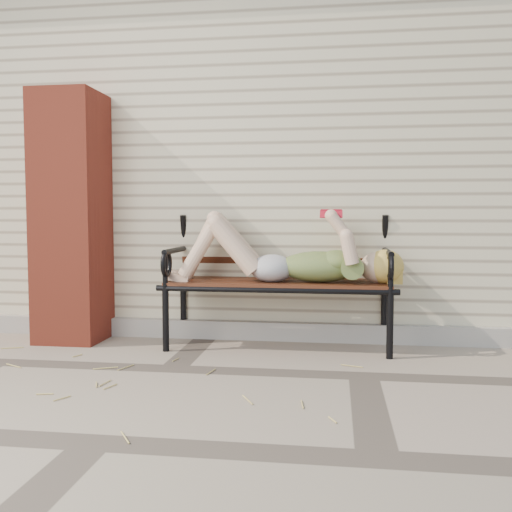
# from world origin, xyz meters

# --- Properties ---
(ground) EXTENTS (80.00, 80.00, 0.00)m
(ground) POSITION_xyz_m (0.00, 0.00, 0.00)
(ground) COLOR gray
(ground) RESTS_ON ground
(house_wall) EXTENTS (8.00, 4.00, 3.00)m
(house_wall) POSITION_xyz_m (0.00, 3.00, 1.50)
(house_wall) COLOR beige
(house_wall) RESTS_ON ground
(house_roof) EXTENTS (8.30, 4.30, 0.30)m
(house_roof) POSITION_xyz_m (0.00, 3.00, 3.15)
(house_roof) COLOR #4D4037
(house_roof) RESTS_ON house_wall
(foundation_strip) EXTENTS (8.00, 0.10, 0.15)m
(foundation_strip) POSITION_xyz_m (0.00, 0.97, 0.07)
(foundation_strip) COLOR #9A978B
(foundation_strip) RESTS_ON ground
(brick_pillar) EXTENTS (0.50, 0.50, 2.00)m
(brick_pillar) POSITION_xyz_m (-2.30, 0.75, 1.00)
(brick_pillar) COLOR #9E3623
(brick_pillar) RESTS_ON ground
(garden_bench) EXTENTS (1.87, 0.74, 1.21)m
(garden_bench) POSITION_xyz_m (-0.62, 0.84, 0.68)
(garden_bench) COLOR black
(garden_bench) RESTS_ON ground
(reading_woman) EXTENTS (1.76, 0.40, 0.55)m
(reading_woman) POSITION_xyz_m (-0.60, 0.69, 0.72)
(reading_woman) COLOR #09343F
(reading_woman) RESTS_ON ground
(straw_scatter) EXTENTS (2.83, 1.70, 0.01)m
(straw_scatter) POSITION_xyz_m (-1.45, -0.44, 0.01)
(straw_scatter) COLOR tan
(straw_scatter) RESTS_ON ground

